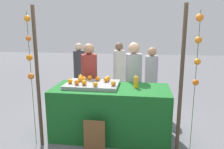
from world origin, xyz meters
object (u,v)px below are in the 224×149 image
Objects in this scene: stall_counter at (111,112)px; juice_bottle at (136,82)px; orange_1 at (80,79)px; vendor_right at (133,86)px; vendor_left at (90,85)px; chalkboard_sign at (94,137)px; orange_0 at (113,83)px.

stall_counter is 0.70m from juice_bottle.
vendor_right reaches higher than orange_1.
vendor_left is (-0.54, 0.65, 0.30)m from stall_counter.
juice_bottle is (0.43, 0.06, 0.55)m from stall_counter.
chalkboard_sign is 0.34× the size of vendor_left.
chalkboard_sign is 1.44m from vendor_right.
vendor_right is at bearing 66.73° from chalkboard_sign.
orange_1 reaches higher than chalkboard_sign.
orange_0 is 0.92m from chalkboard_sign.
stall_counter is 0.57m from orange_0.
stall_counter is at bearing -50.32° from vendor_left.
chalkboard_sign is (-0.60, -0.66, -0.73)m from juice_bottle.
juice_bottle reaches higher than orange_1.
chalkboard_sign is at bearing -105.98° from stall_counter.
vendor_right reaches higher than vendor_left.
juice_bottle is 0.13× the size of vendor_right.
juice_bottle is 0.63m from vendor_right.
vendor_right is (-0.07, 0.58, -0.23)m from juice_bottle.
vendor_left reaches higher than chalkboard_sign.
vendor_left reaches higher than orange_0.
orange_0 is at bearing 65.19° from chalkboard_sign.
chalkboard_sign is (-0.23, -0.50, -0.74)m from orange_0.
chalkboard_sign is at bearing -60.78° from orange_1.
orange_0 is 0.05× the size of vendor_left.
vendor_right is (0.30, 0.74, -0.24)m from orange_0.
juice_bottle is at bearing 23.06° from orange_0.
chalkboard_sign is at bearing -73.64° from vendor_left.
orange_0 reaches higher than stall_counter.
orange_1 is 1.10m from vendor_right.
vendor_right is (0.36, 0.64, 0.31)m from stall_counter.
chalkboard_sign is (0.40, -0.72, -0.74)m from orange_1.
vendor_left is (-0.37, 1.24, 0.48)m from chalkboard_sign.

